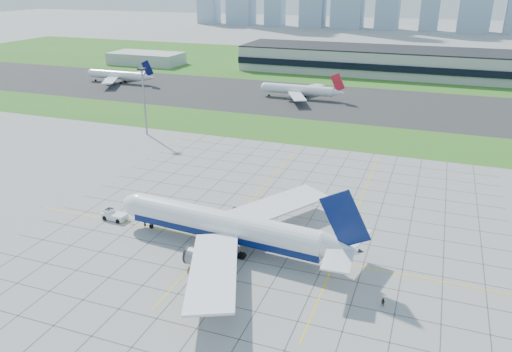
{
  "coord_description": "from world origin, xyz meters",
  "views": [
    {
      "loc": [
        34.26,
        -94.79,
        57.08
      ],
      "look_at": [
        -9.05,
        22.42,
        7.0
      ],
      "focal_mm": 35.0,
      "sensor_mm": 36.0,
      "label": 1
    }
  ],
  "objects_px": {
    "distant_jet_0": "(119,75)",
    "distant_jet_1": "(300,90)",
    "airliner": "(227,226)",
    "pushback_tug": "(114,215)",
    "crew_far": "(383,302)",
    "light_mast": "(144,93)",
    "crew_near": "(145,224)"
  },
  "relations": [
    {
      "from": "light_mast",
      "to": "crew_far",
      "type": "relative_size",
      "value": 14.76
    },
    {
      "from": "pushback_tug",
      "to": "crew_far",
      "type": "relative_size",
      "value": 5.36
    },
    {
      "from": "crew_near",
      "to": "pushback_tug",
      "type": "bearing_deg",
      "value": 110.24
    },
    {
      "from": "airliner",
      "to": "crew_near",
      "type": "relative_size",
      "value": 32.68
    },
    {
      "from": "crew_far",
      "to": "distant_jet_0",
      "type": "relative_size",
      "value": 0.04
    },
    {
      "from": "light_mast",
      "to": "crew_far",
      "type": "height_order",
      "value": "light_mast"
    },
    {
      "from": "distant_jet_0",
      "to": "distant_jet_1",
      "type": "distance_m",
      "value": 108.27
    },
    {
      "from": "light_mast",
      "to": "crew_far",
      "type": "bearing_deg",
      "value": -38.5
    },
    {
      "from": "distant_jet_1",
      "to": "light_mast",
      "type": "bearing_deg",
      "value": -116.04
    },
    {
      "from": "light_mast",
      "to": "airliner",
      "type": "relative_size",
      "value": 0.42
    },
    {
      "from": "crew_near",
      "to": "distant_jet_0",
      "type": "relative_size",
      "value": 0.04
    },
    {
      "from": "crew_far",
      "to": "distant_jet_0",
      "type": "distance_m",
      "value": 233.72
    },
    {
      "from": "airliner",
      "to": "distant_jet_0",
      "type": "distance_m",
      "value": 201.28
    },
    {
      "from": "light_mast",
      "to": "airliner",
      "type": "height_order",
      "value": "light_mast"
    },
    {
      "from": "crew_near",
      "to": "airliner",
      "type": "bearing_deg",
      "value": -66.16
    },
    {
      "from": "airliner",
      "to": "distant_jet_1",
      "type": "xyz_separation_m",
      "value": [
        -24.69,
        148.7,
        -0.71
      ]
    },
    {
      "from": "crew_near",
      "to": "crew_far",
      "type": "distance_m",
      "value": 59.59
    },
    {
      "from": "pushback_tug",
      "to": "crew_far",
      "type": "height_order",
      "value": "pushback_tug"
    },
    {
      "from": "crew_far",
      "to": "crew_near",
      "type": "bearing_deg",
      "value": -160.19
    },
    {
      "from": "pushback_tug",
      "to": "distant_jet_0",
      "type": "bearing_deg",
      "value": 128.82
    },
    {
      "from": "crew_near",
      "to": "crew_far",
      "type": "bearing_deg",
      "value": -73.91
    },
    {
      "from": "airliner",
      "to": "pushback_tug",
      "type": "relative_size",
      "value": 6.55
    },
    {
      "from": "airliner",
      "to": "crew_far",
      "type": "distance_m",
      "value": 37.68
    },
    {
      "from": "pushback_tug",
      "to": "distant_jet_0",
      "type": "distance_m",
      "value": 179.33
    },
    {
      "from": "airliner",
      "to": "crew_near",
      "type": "xyz_separation_m",
      "value": [
        -22.44,
        1.45,
        -4.26
      ]
    },
    {
      "from": "airliner",
      "to": "distant_jet_0",
      "type": "xyz_separation_m",
      "value": [
        -132.93,
        151.14,
        -0.71
      ]
    },
    {
      "from": "light_mast",
      "to": "pushback_tug",
      "type": "distance_m",
      "value": 74.77
    },
    {
      "from": "airliner",
      "to": "distant_jet_1",
      "type": "distance_m",
      "value": 150.74
    },
    {
      "from": "crew_far",
      "to": "distant_jet_1",
      "type": "bearing_deg",
      "value": 142.12
    },
    {
      "from": "crew_near",
      "to": "crew_far",
      "type": "height_order",
      "value": "crew_near"
    },
    {
      "from": "airliner",
      "to": "distant_jet_0",
      "type": "height_order",
      "value": "airliner"
    },
    {
      "from": "light_mast",
      "to": "crew_near",
      "type": "height_order",
      "value": "light_mast"
    }
  ]
}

